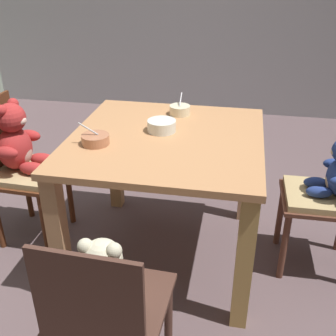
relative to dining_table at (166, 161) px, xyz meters
name	(u,v)px	position (x,y,z in m)	size (l,w,h in m)	color
ground_plane	(166,254)	(0.00, 0.00, -0.63)	(5.20, 5.20, 0.04)	#5C4A4C
dining_table	(166,161)	(0.00, 0.00, 0.00)	(0.99, 1.02, 0.76)	#B67E50
teddy_chair_near_left	(19,153)	(-0.88, 0.03, -0.05)	(0.38, 0.41, 0.88)	#532A16
teddy_chair_near_front	(106,298)	(-0.04, -0.90, -0.10)	(0.42, 0.43, 0.82)	#492D24
teddy_chair_near_right	(334,187)	(0.88, 0.06, -0.10)	(0.42, 0.37, 0.82)	brown
porridge_bowl_white_center	(162,126)	(-0.04, 0.06, 0.17)	(0.15, 0.15, 0.06)	silver
porridge_bowl_terracotta_near_left	(95,139)	(-0.33, -0.16, 0.17)	(0.15, 0.14, 0.12)	#B77350
porridge_bowl_cream_far_center	(180,110)	(0.02, 0.33, 0.17)	(0.12, 0.13, 0.11)	beige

